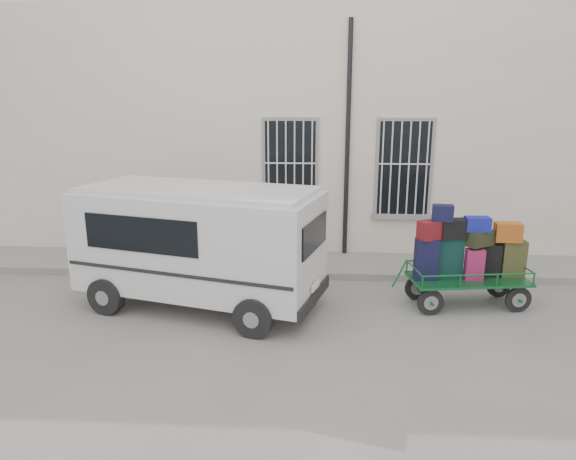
% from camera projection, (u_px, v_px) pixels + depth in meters
% --- Properties ---
extents(ground, '(80.00, 80.00, 0.00)m').
position_uv_depth(ground, '(302.00, 303.00, 9.97)').
color(ground, slate).
rests_on(ground, ground).
extents(building, '(24.00, 5.15, 6.00)m').
position_uv_depth(building, '(309.00, 129.00, 14.53)').
color(building, beige).
rests_on(building, ground).
extents(sidewalk, '(24.00, 1.70, 0.15)m').
position_uv_depth(sidewalk, '(305.00, 264.00, 12.08)').
color(sidewalk, gray).
rests_on(sidewalk, ground).
extents(luggage_cart, '(2.60, 1.28, 1.98)m').
position_uv_depth(luggage_cart, '(467.00, 257.00, 9.65)').
color(luggage_cart, black).
rests_on(luggage_cart, ground).
extents(van, '(4.88, 3.05, 2.30)m').
position_uv_depth(van, '(199.00, 239.00, 9.58)').
color(van, silver).
rests_on(van, ground).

